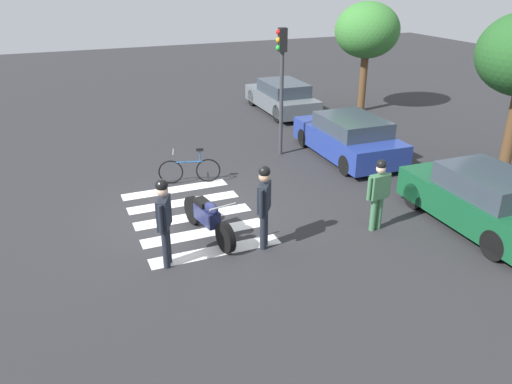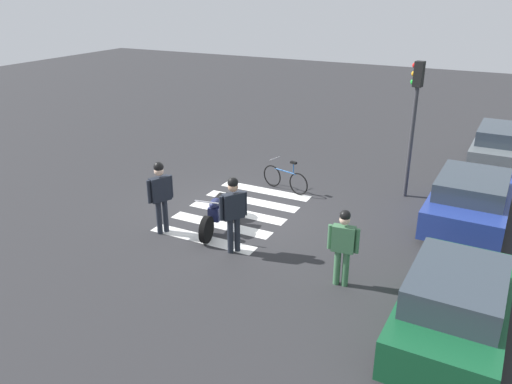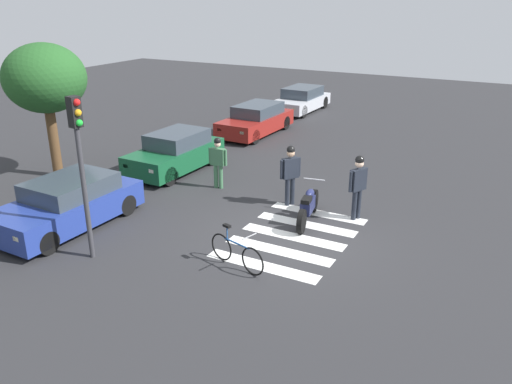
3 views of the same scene
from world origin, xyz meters
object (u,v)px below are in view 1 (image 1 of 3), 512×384
Objects in this scene: car_grey_coupe at (282,97)px; car_blue_hatchback at (349,137)px; police_motorcycle at (208,218)px; officer_on_foot at (264,201)px; car_green_compact at (481,200)px; traffic_light_pole at (281,72)px; leaning_bicycle at (190,170)px; pedestrian_bystander at (379,190)px; officer_by_motorcycle at (164,216)px.

car_blue_hatchback is at bearing -3.92° from car_grey_coupe.
police_motorcycle is 0.53× the size of car_blue_hatchback.
car_green_compact is at bearing 78.34° from officer_on_foot.
leaning_bicycle is at bearing -69.92° from traffic_light_pole.
car_grey_coupe is (-10.41, 2.46, -0.35)m from pedestrian_bystander.
police_motorcycle is 11.12m from car_grey_coupe.
officer_on_foot is 0.45× the size of car_blue_hatchback.
traffic_light_pole is (-4.46, 3.86, 2.22)m from police_motorcycle.
pedestrian_bystander is (0.31, 4.84, -0.13)m from officer_by_motorcycle.
car_blue_hatchback is (-3.38, 5.76, 0.18)m from police_motorcycle.
traffic_light_pole reaches higher than car_grey_coupe.
traffic_light_pole is (4.80, -2.31, 2.05)m from car_grey_coupe.
officer_by_motorcycle is 0.48× the size of car_green_compact.
traffic_light_pole is (-5.37, 2.88, 1.58)m from officer_on_foot.
leaning_bicycle is 5.30m from car_blue_hatchback.
pedestrian_bystander is (1.15, 3.70, 0.52)m from police_motorcycle.
pedestrian_bystander is 2.47m from car_green_compact.
officer_by_motorcycle reaches higher than car_grey_coupe.
officer_on_foot is 11.42m from car_grey_coupe.
traffic_light_pole is at bearing -25.68° from car_grey_coupe.
car_grey_coupe is at bearing 166.69° from pedestrian_bystander.
officer_by_motorcycle is at bearing -93.64° from pedestrian_bystander.
officer_by_motorcycle is at bearing -98.77° from car_green_compact.
car_blue_hatchback is 1.06× the size of traffic_light_pole.
car_blue_hatchback reaches higher than car_grey_coupe.
officer_by_motorcycle is at bearing -21.70° from leaning_bicycle.
car_grey_coupe is at bearing 136.68° from leaning_bicycle.
officer_by_motorcycle is (-0.07, -2.12, 0.01)m from officer_on_foot.
pedestrian_bystander is at bearing -109.00° from car_green_compact.
officer_by_motorcycle is 7.26m from car_green_compact.
car_blue_hatchback is 2.99m from traffic_light_pole.
officer_on_foot reaches higher than car_blue_hatchback.
car_blue_hatchback is at bearing -177.25° from car_green_compact.
traffic_light_pole reaches higher than car_blue_hatchback.
pedestrian_bystander is at bearing -24.46° from car_blue_hatchback.
pedestrian_bystander is 10.70m from car_grey_coupe.
leaning_bicycle is 0.43× the size of car_green_compact.
car_blue_hatchback is (-4.22, 6.90, -0.47)m from officer_by_motorcycle.
police_motorcycle is at bearing -107.23° from pedestrian_bystander.
officer_on_foot is 6.44m from car_blue_hatchback.
police_motorcycle is at bearing -40.85° from traffic_light_pole.
leaning_bicycle is 0.42× the size of traffic_light_pole.
car_blue_hatchback is at bearing 155.54° from pedestrian_bystander.
pedestrian_bystander is at bearing -13.31° from car_grey_coupe.
police_motorcycle is at bearing -107.92° from car_green_compact.
traffic_light_pole is at bearing 178.40° from pedestrian_bystander.
car_grey_coupe is at bearing 154.32° from traffic_light_pole.
leaning_bicycle is at bearing 158.30° from officer_by_motorcycle.
car_green_compact is (5.32, 0.26, 0.03)m from car_blue_hatchback.
car_green_compact is (11.20, -0.15, 0.05)m from car_grey_coupe.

